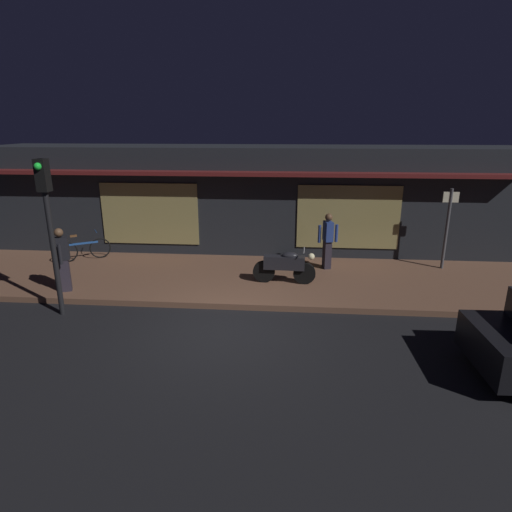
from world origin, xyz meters
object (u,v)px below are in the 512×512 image
person_photographer (62,259)px  sign_post (447,224)px  motorcycle (285,266)px  person_bystander (328,240)px  bicycle_parked (84,249)px  traffic_light_pole (48,211)px

person_photographer → sign_post: 10.71m
motorcycle → person_bystander: 1.87m
bicycle_parked → traffic_light_pole: 4.32m
motorcycle → person_bystander: (1.22, 1.37, 0.38)m
traffic_light_pole → motorcycle: bearing=22.1°
motorcycle → traffic_light_pole: bearing=-157.9°
person_bystander → sign_post: bearing=4.5°
motorcycle → person_photographer: (-5.67, -1.05, 0.38)m
person_photographer → motorcycle: bearing=10.5°
bicycle_parked → traffic_light_pole: size_ratio=0.40×
bicycle_parked → person_bystander: person_bystander is taller
motorcycle → person_bystander: bearing=48.3°
person_bystander → traffic_light_pole: (-6.44, -3.49, 1.45)m
person_bystander → sign_post: (3.47, 0.28, 0.48)m
person_bystander → traffic_light_pole: traffic_light_pole is taller
person_bystander → person_photographer: bearing=-160.6°
bicycle_parked → person_bystander: 7.66m
motorcycle → bicycle_parked: size_ratio=1.20×
sign_post → bicycle_parked: bearing=-179.4°
bicycle_parked → person_photographer: size_ratio=0.85×
motorcycle → person_photographer: person_photographer is taller
motorcycle → bicycle_parked: (-6.43, 1.53, -0.14)m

